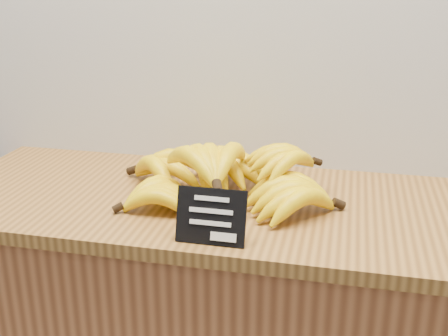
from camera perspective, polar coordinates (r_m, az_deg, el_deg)
counter_top at (r=1.28m, az=0.50°, el=-3.69°), size 1.36×0.54×0.03m
chalkboard_sign at (r=1.06m, az=-1.34°, el=-4.96°), size 0.13×0.04×0.10m
banana_pile at (r=1.28m, az=-0.25°, el=-0.62°), size 0.53×0.38×0.13m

